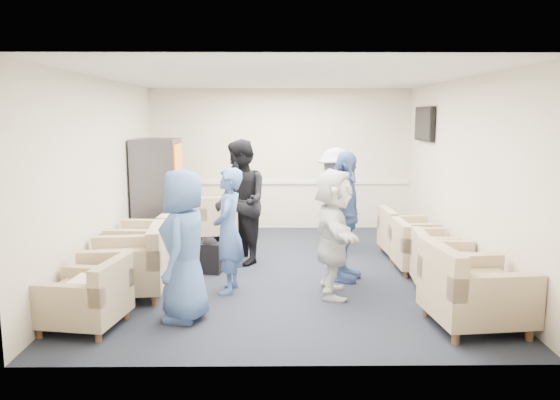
{
  "coord_description": "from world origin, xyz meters",
  "views": [
    {
      "loc": [
        -0.12,
        -7.54,
        2.2
      ],
      "look_at": [
        -0.04,
        0.2,
        0.99
      ],
      "focal_mm": 35.0,
      "sensor_mm": 36.0,
      "label": 1
    }
  ],
  "objects_px": {
    "person_mid_left": "(228,231)",
    "armchair_left_far": "(149,245)",
    "armchair_right_far": "(405,236)",
    "person_back_left": "(241,202)",
    "vending_machine": "(158,192)",
    "armchair_right_near": "(470,293)",
    "armchair_left_mid": "(131,267)",
    "armchair_right_midnear": "(443,267)",
    "person_back_right": "(336,199)",
    "person_front_left": "(184,246)",
    "person_mid_right": "(344,217)",
    "armchair_left_near": "(88,300)",
    "armchair_corner": "(221,220)",
    "person_front_right": "(334,233)",
    "armchair_right_midfar": "(419,250)"
  },
  "relations": [
    {
      "from": "person_mid_left",
      "to": "armchair_left_far",
      "type": "bearing_deg",
      "value": -125.16
    },
    {
      "from": "armchair_right_far",
      "to": "person_back_left",
      "type": "bearing_deg",
      "value": 95.34
    },
    {
      "from": "vending_machine",
      "to": "armchair_right_near",
      "type": "bearing_deg",
      "value": -43.27
    },
    {
      "from": "armchair_left_mid",
      "to": "armchair_right_midnear",
      "type": "bearing_deg",
      "value": 85.83
    },
    {
      "from": "person_mid_left",
      "to": "person_back_right",
      "type": "distance_m",
      "value": 2.65
    },
    {
      "from": "person_front_left",
      "to": "person_mid_right",
      "type": "xyz_separation_m",
      "value": [
        1.9,
        1.4,
        0.05
      ]
    },
    {
      "from": "armchair_left_near",
      "to": "armchair_corner",
      "type": "relative_size",
      "value": 0.87
    },
    {
      "from": "armchair_left_near",
      "to": "person_front_right",
      "type": "relative_size",
      "value": 0.57
    },
    {
      "from": "armchair_left_mid",
      "to": "person_mid_left",
      "type": "distance_m",
      "value": 1.26
    },
    {
      "from": "armchair_right_midnear",
      "to": "person_front_right",
      "type": "height_order",
      "value": "person_front_right"
    },
    {
      "from": "armchair_right_midfar",
      "to": "person_back_left",
      "type": "distance_m",
      "value": 2.67
    },
    {
      "from": "armchair_left_mid",
      "to": "person_back_left",
      "type": "bearing_deg",
      "value": 134.51
    },
    {
      "from": "armchair_right_near",
      "to": "person_back_left",
      "type": "xyz_separation_m",
      "value": [
        -2.53,
        2.57,
        0.55
      ]
    },
    {
      "from": "person_mid_right",
      "to": "person_front_right",
      "type": "height_order",
      "value": "person_mid_right"
    },
    {
      "from": "armchair_left_mid",
      "to": "armchair_right_far",
      "type": "relative_size",
      "value": 1.21
    },
    {
      "from": "vending_machine",
      "to": "person_mid_left",
      "type": "xyz_separation_m",
      "value": [
        1.4,
        -2.55,
        -0.13
      ]
    },
    {
      "from": "armchair_corner",
      "to": "armchair_left_mid",
      "type": "bearing_deg",
      "value": 62.61
    },
    {
      "from": "person_back_right",
      "to": "person_mid_right",
      "type": "distance_m",
      "value": 1.66
    },
    {
      "from": "armchair_right_far",
      "to": "person_back_left",
      "type": "xyz_separation_m",
      "value": [
        -2.54,
        -0.36,
        0.61
      ]
    },
    {
      "from": "person_back_right",
      "to": "person_front_right",
      "type": "distance_m",
      "value": 2.31
    },
    {
      "from": "person_front_left",
      "to": "armchair_right_midfar",
      "type": "bearing_deg",
      "value": 125.84
    },
    {
      "from": "armchair_left_near",
      "to": "person_back_right",
      "type": "bearing_deg",
      "value": 148.18
    },
    {
      "from": "armchair_right_far",
      "to": "person_back_right",
      "type": "distance_m",
      "value": 1.24
    },
    {
      "from": "person_front_right",
      "to": "person_back_right",
      "type": "bearing_deg",
      "value": -5.28
    },
    {
      "from": "armchair_left_far",
      "to": "person_mid_left",
      "type": "height_order",
      "value": "person_mid_left"
    },
    {
      "from": "person_back_left",
      "to": "armchair_left_mid",
      "type": "bearing_deg",
      "value": -63.15
    },
    {
      "from": "armchair_right_near",
      "to": "armchair_right_midfar",
      "type": "bearing_deg",
      "value": -6.48
    },
    {
      "from": "armchair_left_near",
      "to": "person_back_right",
      "type": "xyz_separation_m",
      "value": [
        2.93,
        3.32,
        0.53
      ]
    },
    {
      "from": "armchair_left_near",
      "to": "armchair_left_mid",
      "type": "distance_m",
      "value": 1.04
    },
    {
      "from": "armchair_right_midnear",
      "to": "armchair_right_midfar",
      "type": "relative_size",
      "value": 1.11
    },
    {
      "from": "armchair_right_near",
      "to": "armchair_corner",
      "type": "height_order",
      "value": "armchair_right_near"
    },
    {
      "from": "armchair_left_mid",
      "to": "armchair_right_near",
      "type": "relative_size",
      "value": 0.98
    },
    {
      "from": "armchair_right_midfar",
      "to": "person_back_right",
      "type": "xyz_separation_m",
      "value": [
        -1.04,
        1.28,
        0.53
      ]
    },
    {
      "from": "armchair_left_near",
      "to": "armchair_left_far",
      "type": "xyz_separation_m",
      "value": [
        0.12,
        2.25,
        0.04
      ]
    },
    {
      "from": "armchair_corner",
      "to": "armchair_left_far",
      "type": "bearing_deg",
      "value": 53.04
    },
    {
      "from": "person_mid_right",
      "to": "armchair_corner",
      "type": "bearing_deg",
      "value": 60.14
    },
    {
      "from": "armchair_left_near",
      "to": "person_back_left",
      "type": "bearing_deg",
      "value": 160.25
    },
    {
      "from": "armchair_right_midnear",
      "to": "armchair_right_midfar",
      "type": "xyz_separation_m",
      "value": [
        -0.06,
        0.9,
        -0.01
      ]
    },
    {
      "from": "vending_machine",
      "to": "person_front_right",
      "type": "distance_m",
      "value": 3.82
    },
    {
      "from": "person_back_left",
      "to": "person_mid_right",
      "type": "xyz_separation_m",
      "value": [
        1.43,
        -0.87,
        -0.06
      ]
    },
    {
      "from": "person_mid_right",
      "to": "armchair_right_midfar",
      "type": "bearing_deg",
      "value": -48.13
    },
    {
      "from": "person_back_right",
      "to": "person_front_left",
      "type": "bearing_deg",
      "value": 155.55
    },
    {
      "from": "person_back_left",
      "to": "person_mid_right",
      "type": "distance_m",
      "value": 1.68
    },
    {
      "from": "armchair_right_midfar",
      "to": "person_front_right",
      "type": "bearing_deg",
      "value": 126.61
    },
    {
      "from": "person_back_right",
      "to": "person_mid_left",
      "type": "bearing_deg",
      "value": 151.96
    },
    {
      "from": "person_back_right",
      "to": "person_front_right",
      "type": "relative_size",
      "value": 1.07
    },
    {
      "from": "person_back_right",
      "to": "armchair_right_far",
      "type": "bearing_deg",
      "value": -103.56
    },
    {
      "from": "armchair_left_mid",
      "to": "person_mid_left",
      "type": "xyz_separation_m",
      "value": [
        1.18,
        0.17,
        0.41
      ]
    },
    {
      "from": "person_back_left",
      "to": "person_front_right",
      "type": "xyz_separation_m",
      "value": [
        1.22,
        -1.51,
        -0.14
      ]
    },
    {
      "from": "person_mid_left",
      "to": "person_back_left",
      "type": "distance_m",
      "value": 1.36
    }
  ]
}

